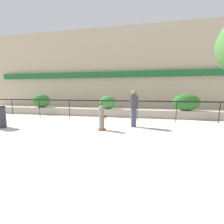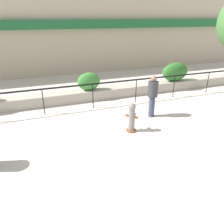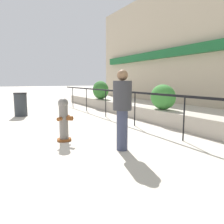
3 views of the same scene
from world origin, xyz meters
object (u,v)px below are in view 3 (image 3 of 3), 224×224
Objects in this scene: trash_bin at (21,104)px; hedge_bush_1 at (163,97)px; fire_hydrant at (64,119)px; pedestrian at (122,105)px; hedge_bush_0 at (100,90)px.

hedge_bush_1 is at bearing 45.33° from trash_bin.
hedge_bush_1 is at bearing 99.09° from fire_hydrant.
trash_bin is (-6.08, -1.39, -0.48)m from pedestrian.
hedge_bush_1 reaches higher than trash_bin.
fire_hydrant is 0.62× the size of pedestrian.
pedestrian reaches higher than hedge_bush_0.
hedge_bush_0 reaches higher than hedge_bush_1.
pedestrian is at bearing -55.90° from hedge_bush_1.
pedestrian is 1.71× the size of trash_bin.
hedge_bush_1 is 1.12× the size of trash_bin.
hedge_bush_1 is 5.95m from trash_bin.
fire_hydrant is at bearing -80.91° from hedge_bush_1.
fire_hydrant is 1.65m from pedestrian.
pedestrian is (1.32, 0.90, 0.44)m from fire_hydrant.
hedge_bush_1 is (5.05, 0.00, -0.06)m from hedge_bush_0.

